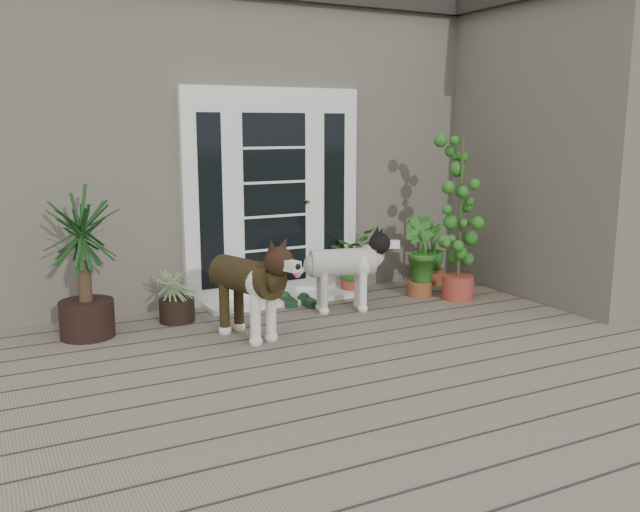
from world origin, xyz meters
name	(u,v)px	position (x,y,z in m)	size (l,w,h in m)	color
deck	(410,364)	(0.00, 0.40, 0.06)	(6.20, 4.60, 0.12)	#6B5B4C
house_main	(224,153)	(0.00, 4.65, 1.55)	(7.40, 4.00, 3.10)	#665E54
roof_main	(221,19)	(0.00, 4.65, 3.20)	(7.60, 4.20, 0.20)	#2D2826
house_wing	(579,158)	(2.90, 1.50, 1.55)	(1.60, 2.40, 3.10)	#665E54
door_unit	(273,195)	(-0.20, 2.60, 1.19)	(1.90, 0.14, 2.15)	white
door_step	(282,299)	(-0.20, 2.40, 0.14)	(1.60, 0.40, 0.05)	white
brindle_dog	(247,293)	(-0.95, 1.44, 0.51)	(0.40, 0.93, 0.78)	#372814
white_dog	(342,276)	(0.18, 1.82, 0.47)	(0.36, 0.84, 0.70)	white
spider_plant	(176,291)	(-1.35, 2.19, 0.41)	(0.54, 0.54, 0.57)	#738F58
yucca	(84,265)	(-2.16, 2.08, 0.74)	(0.86, 0.86, 1.25)	black
herb_a	(352,264)	(0.62, 2.40, 0.44)	(0.50, 0.50, 0.63)	#1B601D
herb_b	(420,267)	(1.20, 1.98, 0.43)	(0.41, 0.41, 0.62)	#174E16
herb_c	(431,260)	(1.66, 2.40, 0.39)	(0.35, 0.35, 0.55)	#1D5017
sapling	(460,216)	(1.48, 1.69, 0.99)	(0.51, 0.51, 1.73)	#185317
clog_left	(288,300)	(-0.20, 2.25, 0.17)	(0.15, 0.33, 0.10)	#153419
clog_right	(308,301)	(-0.03, 2.14, 0.17)	(0.15, 0.31, 0.09)	#16371A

